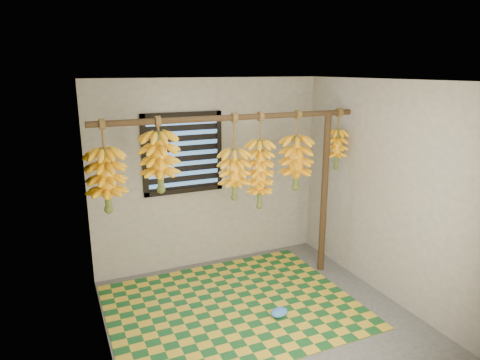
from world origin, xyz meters
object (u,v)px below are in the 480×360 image
support_post (324,195)px  banana_bunch_e (296,163)px  banana_bunch_c (234,174)px  banana_bunch_d (260,174)px  plastic_bag (279,312)px  woven_mat (233,306)px  banana_bunch_b (160,162)px  banana_bunch_a (107,180)px  banana_bunch_f (337,149)px

support_post → banana_bunch_e: 0.61m
support_post → banana_bunch_c: (-1.20, 0.00, 0.38)m
banana_bunch_c → banana_bunch_d: bearing=0.0°
plastic_bag → banana_bunch_c: banana_bunch_c is taller
woven_mat → banana_bunch_d: bearing=36.9°
plastic_bag → banana_bunch_b: size_ratio=0.26×
banana_bunch_a → banana_bunch_c: same height
support_post → plastic_bag: 1.58m
banana_bunch_c → banana_bunch_f: bearing=0.0°
plastic_bag → banana_bunch_f: size_ratio=0.28×
banana_bunch_a → support_post: bearing=0.0°
banana_bunch_b → plastic_bag: bearing=-36.6°
woven_mat → banana_bunch_d: banana_bunch_d is taller
woven_mat → plastic_bag: bearing=-45.7°
banana_bunch_b → banana_bunch_e: 1.61m
plastic_bag → banana_bunch_c: (-0.18, 0.74, 1.33)m
banana_bunch_d → banana_bunch_b: bearing=-180.0°
woven_mat → banana_bunch_a: bearing=162.4°
woven_mat → banana_bunch_a: 1.90m
support_post → banana_bunch_f: size_ratio=2.72×
plastic_bag → woven_mat: bearing=134.3°
woven_mat → plastic_bag: size_ratio=12.81×
plastic_bag → banana_bunch_c: 1.54m
banana_bunch_c → plastic_bag: bearing=-76.0°
plastic_bag → banana_bunch_f: (1.17, 0.74, 1.51)m
banana_bunch_c → banana_bunch_d: size_ratio=0.87×
banana_bunch_a → banana_bunch_f: (2.70, 0.00, 0.11)m
woven_mat → banana_bunch_b: (-0.64, 0.37, 1.59)m
banana_bunch_a → banana_bunch_e: bearing=-0.0°
banana_bunch_b → banana_bunch_f: bearing=0.0°
banana_bunch_c → banana_bunch_f: (1.35, 0.00, 0.18)m
banana_bunch_a → banana_bunch_e: same height
support_post → woven_mat: bearing=-165.0°
banana_bunch_e → banana_bunch_f: same height
banana_bunch_c → banana_bunch_e: bearing=-0.0°
banana_bunch_e → banana_bunch_f: bearing=0.0°
woven_mat → banana_bunch_e: 1.77m
banana_bunch_a → banana_bunch_b: size_ratio=1.19×
support_post → woven_mat: size_ratio=0.77×
banana_bunch_c → banana_bunch_e: same height
banana_bunch_d → support_post: bearing=0.0°
woven_mat → banana_bunch_c: size_ratio=2.72×
banana_bunch_a → banana_bunch_c: size_ratio=0.95×
woven_mat → banana_bunch_a: banana_bunch_a is taller
banana_bunch_a → banana_bunch_f: size_ratio=1.24×
plastic_bag → banana_bunch_e: size_ratio=0.22×
support_post → plastic_bag: (-1.02, -0.74, -0.95)m
banana_bunch_a → banana_bunch_e: size_ratio=0.99×
banana_bunch_e → banana_bunch_b: bearing=180.0°
banana_bunch_c → banana_bunch_f: 1.36m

